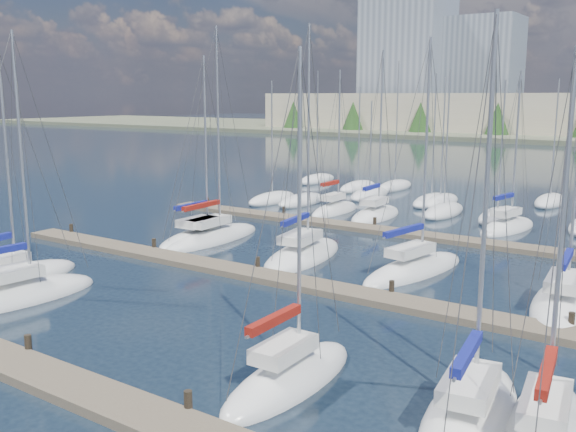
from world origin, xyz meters
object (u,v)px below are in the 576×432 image
Objects in this scene: sailboat_n at (335,210)px; sailboat_k at (414,269)px; sailboat_l at (565,304)px; sailboat_e at (470,416)px; sailboat_d at (289,378)px; sailboat_p at (507,227)px; sailboat_o at (376,215)px; sailboat_h at (202,238)px; sailboat_j at (303,255)px; sailboat_b at (4,282)px; sailboat_i at (213,237)px; sailboat_c at (19,296)px.

sailboat_k is (12.82, -13.34, -0.01)m from sailboat_n.
sailboat_l reaches higher than sailboat_n.
sailboat_e is 1.07× the size of sailboat_d.
sailboat_p is at bearing 96.00° from sailboat_e.
sailboat_p is at bearing 91.34° from sailboat_d.
sailboat_o reaches higher than sailboat_n.
sailboat_h is 26.40m from sailboat_e.
sailboat_h is at bearing 171.57° from sailboat_j.
sailboat_n reaches higher than sailboat_p.
sailboat_n is 0.90× the size of sailboat_o.
sailboat_b is 0.94× the size of sailboat_k.
sailboat_e is at bearing -53.80° from sailboat_n.
sailboat_j reaches higher than sailboat_l.
sailboat_h is (-0.50, -0.59, -0.01)m from sailboat_i.
sailboat_e is at bearing -31.50° from sailboat_h.
sailboat_o is 0.93× the size of sailboat_i.
sailboat_d is at bearing -118.99° from sailboat_l.
sailboat_c is (0.70, -14.75, -0.01)m from sailboat_i.
sailboat_h reaches higher than sailboat_n.
sailboat_d is (-5.84, -0.92, 0.01)m from sailboat_e.
sailboat_j is at bearing 48.20° from sailboat_b.
sailboat_k is (-8.02, 1.55, 0.01)m from sailboat_l.
sailboat_b is 24.16m from sailboat_e.
sailboat_n is at bearing 176.35° from sailboat_o.
sailboat_j is 1.08× the size of sailboat_k.
sailboat_i is at bearing 139.88° from sailboat_e.
sailboat_h is 1.07× the size of sailboat_p.
sailboat_e is at bearing -66.22° from sailboat_p.
sailboat_l is at bearing -5.74° from sailboat_i.
sailboat_p is at bearing 54.21° from sailboat_j.
sailboat_l is 0.97× the size of sailboat_k.
sailboat_j is at bearing -67.51° from sailboat_n.
sailboat_j is 1.14× the size of sailboat_b.
sailboat_k is at bearing 2.02° from sailboat_h.
sailboat_i reaches higher than sailboat_o.
sailboat_h is (-22.79, 0.80, 0.00)m from sailboat_l.
sailboat_n is 34.49m from sailboat_e.
sailboat_i reaches higher than sailboat_j.
sailboat_l is 25.39m from sailboat_c.
sailboat_o is 15.20m from sailboat_h.
sailboat_i reaches higher than sailboat_b.
sailboat_c is 32.65m from sailboat_p.
sailboat_d is at bearing -9.88° from sailboat_b.
sailboat_l reaches higher than sailboat_e.
sailboat_j reaches higher than sailboat_h.
sailboat_b is 0.99× the size of sailboat_e.
sailboat_i reaches higher than sailboat_n.
sailboat_o is at bearing 133.47° from sailboat_l.
sailboat_c reaches higher than sailboat_n.
sailboat_n is 28.26m from sailboat_c.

